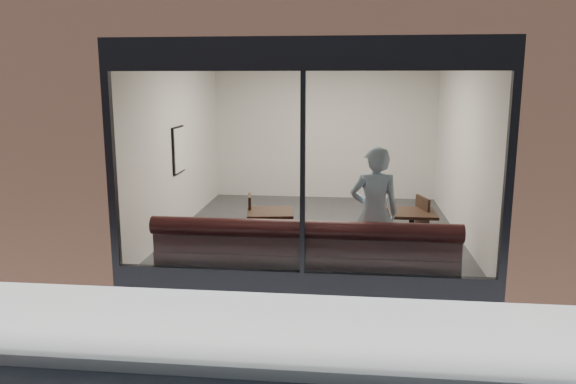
# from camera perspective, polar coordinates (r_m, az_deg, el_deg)

# --- Properties ---
(ground) EXTENTS (120.00, 120.00, 0.00)m
(ground) POSITION_cam_1_polar(r_m,az_deg,el_deg) (5.48, -0.46, -18.22)
(ground) COLOR black
(ground) RESTS_ON ground
(sidewalk_near) EXTENTS (40.00, 2.00, 0.01)m
(sidewalk_near) POSITION_cam_1_polar(r_m,az_deg,el_deg) (6.36, 0.62, -13.73)
(sidewalk_near) COLOR gray
(sidewalk_near) RESTS_ON ground
(kerb_near) EXTENTS (40.00, 0.10, 0.12)m
(kerb_near) POSITION_cam_1_polar(r_m,az_deg,el_deg) (5.40, -0.53, -17.93)
(kerb_near) COLOR gray
(kerb_near) RESTS_ON ground
(host_building_pier_left) EXTENTS (2.50, 12.00, 3.20)m
(host_building_pier_left) POSITION_cam_1_polar(r_m,az_deg,el_deg) (13.48, -12.50, 6.46)
(host_building_pier_left) COLOR brown
(host_building_pier_left) RESTS_ON ground
(host_building_pier_right) EXTENTS (2.50, 12.00, 3.20)m
(host_building_pier_right) POSITION_cam_1_polar(r_m,az_deg,el_deg) (13.17, 20.36, 5.91)
(host_building_pier_right) COLOR brown
(host_building_pier_right) RESTS_ON ground
(host_building_backfill) EXTENTS (5.00, 6.00, 3.20)m
(host_building_backfill) POSITION_cam_1_polar(r_m,az_deg,el_deg) (15.77, 4.23, 7.39)
(host_building_backfill) COLOR brown
(host_building_backfill) RESTS_ON ground
(cafe_floor) EXTENTS (6.00, 6.00, 0.00)m
(cafe_floor) POSITION_cam_1_polar(r_m,az_deg,el_deg) (10.11, 2.86, -4.00)
(cafe_floor) COLOR #2D2D30
(cafe_floor) RESTS_ON ground
(cafe_ceiling) EXTENTS (6.00, 6.00, 0.00)m
(cafe_ceiling) POSITION_cam_1_polar(r_m,az_deg,el_deg) (9.75, 3.05, 14.26)
(cafe_ceiling) COLOR white
(cafe_ceiling) RESTS_ON host_building_upper
(cafe_wall_back) EXTENTS (5.00, 0.00, 5.00)m
(cafe_wall_back) POSITION_cam_1_polar(r_m,az_deg,el_deg) (12.78, 3.74, 6.45)
(cafe_wall_back) COLOR silver
(cafe_wall_back) RESTS_ON ground
(cafe_wall_left) EXTENTS (0.00, 6.00, 6.00)m
(cafe_wall_left) POSITION_cam_1_polar(r_m,az_deg,el_deg) (10.25, -11.14, 5.02)
(cafe_wall_left) COLOR silver
(cafe_wall_left) RESTS_ON ground
(cafe_wall_right) EXTENTS (0.00, 6.00, 6.00)m
(cafe_wall_right) POSITION_cam_1_polar(r_m,az_deg,el_deg) (9.98, 17.42, 4.54)
(cafe_wall_right) COLOR silver
(cafe_wall_right) RESTS_ON ground
(storefront_kick) EXTENTS (5.00, 0.10, 0.30)m
(storefront_kick) POSITION_cam_1_polar(r_m,az_deg,el_deg) (7.27, 1.45, -9.19)
(storefront_kick) COLOR black
(storefront_kick) RESTS_ON ground
(storefront_header) EXTENTS (5.00, 0.10, 0.40)m
(storefront_header) POSITION_cam_1_polar(r_m,az_deg,el_deg) (6.80, 1.57, 13.88)
(storefront_header) COLOR black
(storefront_header) RESTS_ON host_building_upper
(storefront_mullion) EXTENTS (0.06, 0.10, 2.50)m
(storefront_mullion) POSITION_cam_1_polar(r_m,az_deg,el_deg) (6.90, 1.51, 1.76)
(storefront_mullion) COLOR black
(storefront_mullion) RESTS_ON storefront_kick
(storefront_glass) EXTENTS (4.80, 0.00, 4.80)m
(storefront_glass) POSITION_cam_1_polar(r_m,az_deg,el_deg) (6.87, 1.49, 1.72)
(storefront_glass) COLOR white
(storefront_glass) RESTS_ON storefront_kick
(banquette) EXTENTS (4.00, 0.55, 0.45)m
(banquette) POSITION_cam_1_polar(r_m,az_deg,el_deg) (7.61, 1.71, -7.61)
(banquette) COLOR #3E1617
(banquette) RESTS_ON cafe_floor
(person) EXTENTS (0.72, 0.52, 1.83)m
(person) POSITION_cam_1_polar(r_m,az_deg,el_deg) (7.70, 8.75, -2.16)
(person) COLOR #A6C6DC
(person) RESTS_ON cafe_floor
(cafe_table_left) EXTENTS (0.77, 0.77, 0.04)m
(cafe_table_left) POSITION_cam_1_polar(r_m,az_deg,el_deg) (8.41, -1.85, -2.10)
(cafe_table_left) COLOR black
(cafe_table_left) RESTS_ON cafe_floor
(cafe_table_right) EXTENTS (0.70, 0.70, 0.04)m
(cafe_table_right) POSITION_cam_1_polar(r_m,az_deg,el_deg) (8.58, 12.48, -2.10)
(cafe_table_right) COLOR black
(cafe_table_right) RESTS_ON cafe_floor
(cafe_chair_left) EXTENTS (0.47, 0.47, 0.04)m
(cafe_chair_left) POSITION_cam_1_polar(r_m,az_deg,el_deg) (8.82, -5.10, -4.86)
(cafe_chair_left) COLOR black
(cafe_chair_left) RESTS_ON cafe_floor
(cafe_chair_right) EXTENTS (0.57, 0.57, 0.04)m
(cafe_chair_right) POSITION_cam_1_polar(r_m,az_deg,el_deg) (8.84, 12.21, -5.04)
(cafe_chair_right) COLOR black
(cafe_chair_right) RESTS_ON cafe_floor
(wall_poster) EXTENTS (0.02, 0.58, 0.78)m
(wall_poster) POSITION_cam_1_polar(r_m,az_deg,el_deg) (10.21, -10.97, 4.23)
(wall_poster) COLOR white
(wall_poster) RESTS_ON cafe_wall_left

